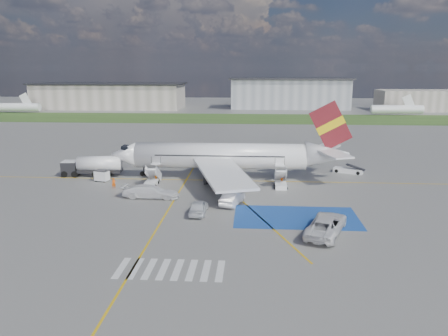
{
  "coord_description": "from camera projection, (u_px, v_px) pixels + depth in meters",
  "views": [
    {
      "loc": [
        4.94,
        -51.48,
        16.55
      ],
      "look_at": [
        1.18,
        5.2,
        3.5
      ],
      "focal_mm": 35.0,
      "sensor_mm": 36.0,
      "label": 1
    }
  ],
  "objects": [
    {
      "name": "airliner",
      "position": [
        230.0,
        156.0,
        66.84
      ],
      "size": [
        36.81,
        32.95,
        11.92
      ],
      "color": "white",
      "rests_on": "ground"
    },
    {
      "name": "terminal_west",
      "position": [
        110.0,
        96.0,
        182.94
      ],
      "size": [
        60.0,
        22.0,
        10.0
      ],
      "primitive_type": "cube",
      "color": "gray",
      "rests_on": "ground"
    },
    {
      "name": "belt_loader",
      "position": [
        348.0,
        171.0,
        70.42
      ],
      "size": [
        5.01,
        3.25,
        1.46
      ],
      "rotation": [
        0.0,
        0.0,
        -0.4
      ],
      "color": "white",
      "rests_on": "ground"
    },
    {
      "name": "crew_nose",
      "position": [
        155.0,
        176.0,
        64.98
      ],
      "size": [
        0.83,
        0.96,
        1.68
      ],
      "primitive_type": "imported",
      "rotation": [
        0.0,
        0.0,
        -1.3
      ],
      "color": "orange",
      "rests_on": "ground"
    },
    {
      "name": "taxiway_line_diag",
      "position": [
        219.0,
        180.0,
        65.75
      ],
      "size": [
        20.71,
        56.45,
        0.01
      ],
      "primitive_type": "cube",
      "rotation": [
        0.0,
        0.0,
        0.35
      ],
      "color": "gold",
      "rests_on": "ground"
    },
    {
      "name": "ground",
      "position": [
        212.0,
        205.0,
        54.08
      ],
      "size": [
        400.0,
        400.0,
        0.0
      ],
      "primitive_type": "plane",
      "color": "#60605E",
      "rests_on": "ground"
    },
    {
      "name": "crew_aft",
      "position": [
        282.0,
        178.0,
        63.68
      ],
      "size": [
        0.93,
        0.96,
        1.61
      ],
      "primitive_type": "imported",
      "rotation": [
        0.0,
        0.0,
        2.33
      ],
      "color": "orange",
      "rests_on": "ground"
    },
    {
      "name": "car_silver_a",
      "position": [
        198.0,
        207.0,
        50.6
      ],
      "size": [
        1.98,
        4.8,
        1.63
      ],
      "primitive_type": "imported",
      "rotation": [
        0.0,
        0.0,
        3.13
      ],
      "color": "silver",
      "rests_on": "ground"
    },
    {
      "name": "fuel_tanker",
      "position": [
        93.0,
        168.0,
        68.36
      ],
      "size": [
        9.32,
        3.2,
        3.13
      ],
      "rotation": [
        0.0,
        0.0,
        0.07
      ],
      "color": "black",
      "rests_on": "ground"
    },
    {
      "name": "airstairs_aft",
      "position": [
        281.0,
        183.0,
        61.83
      ],
      "size": [
        1.9,
        5.2,
        3.6
      ],
      "color": "white",
      "rests_on": "ground"
    },
    {
      "name": "airstairs_fwd",
      "position": [
        152.0,
        181.0,
        63.02
      ],
      "size": [
        1.9,
        5.2,
        3.6
      ],
      "color": "white",
      "rests_on": "ground"
    },
    {
      "name": "terminal_centre",
      "position": [
        289.0,
        94.0,
        182.73
      ],
      "size": [
        48.0,
        18.0,
        12.0
      ],
      "primitive_type": "cube",
      "color": "gray",
      "rests_on": "ground"
    },
    {
      "name": "staging_box",
      "position": [
        296.0,
        217.0,
        49.55
      ],
      "size": [
        14.0,
        8.0,
        0.01
      ],
      "primitive_type": "cube",
      "color": "navy",
      "rests_on": "ground"
    },
    {
      "name": "crew_fwd",
      "position": [
        114.0,
        183.0,
        61.05
      ],
      "size": [
        0.66,
        0.54,
        1.55
      ],
      "primitive_type": "imported",
      "rotation": [
        0.0,
        0.0,
        0.34
      ],
      "color": "#E3550B",
      "rests_on": "ground"
    },
    {
      "name": "van_white_b",
      "position": [
        151.0,
        190.0,
        56.75
      ],
      "size": [
        5.74,
        2.61,
        2.2
      ],
      "primitive_type": "imported",
      "rotation": [
        0.0,
        0.0,
        1.51
      ],
      "color": "silver",
      "rests_on": "ground"
    },
    {
      "name": "gpu_cart",
      "position": [
        102.0,
        176.0,
        65.13
      ],
      "size": [
        2.28,
        1.79,
        1.68
      ],
      "rotation": [
        0.0,
        0.0,
        -0.29
      ],
      "color": "white",
      "rests_on": "ground"
    },
    {
      "name": "taxiway_line_cross",
      "position": [
        154.0,
        233.0,
        44.68
      ],
      "size": [
        0.2,
        60.0,
        0.01
      ],
      "primitive_type": "cube",
      "color": "gold",
      "rests_on": "ground"
    },
    {
      "name": "grass_strip",
      "position": [
        238.0,
        118.0,
        146.47
      ],
      "size": [
        400.0,
        30.0,
        0.01
      ],
      "primitive_type": "cube",
      "color": "#2D4C1E",
      "rests_on": "ground"
    },
    {
      "name": "taxiway_line_main",
      "position": [
        219.0,
        180.0,
        65.75
      ],
      "size": [
        120.0,
        0.2,
        0.01
      ],
      "primitive_type": "cube",
      "color": "gold",
      "rests_on": "ground"
    },
    {
      "name": "crosswalk",
      "position": [
        170.0,
        269.0,
        36.69
      ],
      "size": [
        9.0,
        4.0,
        0.01
      ],
      "color": "silver",
      "rests_on": "ground"
    },
    {
      "name": "car_silver_b",
      "position": [
        232.0,
        198.0,
        54.04
      ],
      "size": [
        3.13,
        5.32,
        1.66
      ],
      "primitive_type": "imported",
      "rotation": [
        0.0,
        0.0,
        2.85
      ],
      "color": "silver",
      "rests_on": "ground"
    },
    {
      "name": "terminal_east",
      "position": [
        430.0,
        100.0,
        172.82
      ],
      "size": [
        40.0,
        16.0,
        8.0
      ],
      "primitive_type": "cube",
      "color": "gray",
      "rests_on": "ground"
    },
    {
      "name": "van_white_a",
      "position": [
        327.0,
        221.0,
        44.59
      ],
      "size": [
        5.18,
        7.26,
        2.48
      ],
      "primitive_type": "imported",
      "rotation": [
        0.0,
        0.0,
        2.78
      ],
      "color": "silver",
      "rests_on": "ground"
    }
  ]
}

